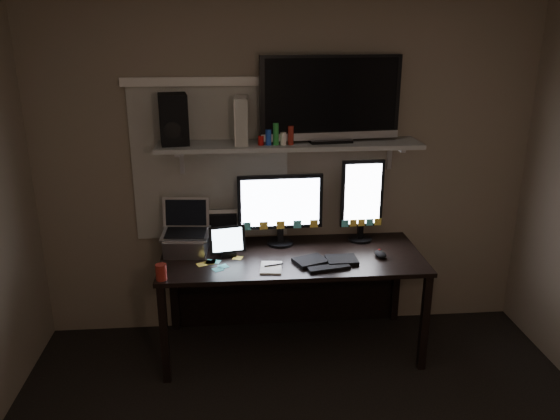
{
  "coord_description": "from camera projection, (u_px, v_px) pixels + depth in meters",
  "views": [
    {
      "loc": [
        -0.38,
        -2.03,
        2.23
      ],
      "look_at": [
        -0.1,
        1.25,
        1.12
      ],
      "focal_mm": 35.0,
      "sensor_mm": 36.0,
      "label": 1
    }
  ],
  "objects": [
    {
      "name": "back_wall",
      "position": [
        287.0,
        169.0,
        3.96
      ],
      "size": [
        3.6,
        0.0,
        3.6
      ],
      "primitive_type": "plane",
      "rotation": [
        1.57,
        0.0,
        0.0
      ],
      "color": "#816D5D",
      "rests_on": "floor"
    },
    {
      "name": "window_blinds",
      "position": [
        211.0,
        164.0,
        3.89
      ],
      "size": [
        1.1,
        0.02,
        1.1
      ],
      "primitive_type": "cube",
      "color": "beige",
      "rests_on": "back_wall"
    },
    {
      "name": "desk",
      "position": [
        290.0,
        271.0,
        3.95
      ],
      "size": [
        1.8,
        0.75,
        0.73
      ],
      "color": "black",
      "rests_on": "floor"
    },
    {
      "name": "wall_shelf",
      "position": [
        290.0,
        145.0,
        3.73
      ],
      "size": [
        1.8,
        0.35,
        0.03
      ],
      "primitive_type": "cube",
      "color": "#A1A29D",
      "rests_on": "back_wall"
    },
    {
      "name": "monitor_landscape",
      "position": [
        280.0,
        209.0,
        3.88
      ],
      "size": [
        0.61,
        0.08,
        0.53
      ],
      "primitive_type": "cube",
      "rotation": [
        0.0,
        0.0,
        0.03
      ],
      "color": "black",
      "rests_on": "desk"
    },
    {
      "name": "monitor_portrait",
      "position": [
        362.0,
        200.0,
        3.94
      ],
      "size": [
        0.31,
        0.07,
        0.62
      ],
      "primitive_type": "cube",
      "rotation": [
        0.0,
        0.0,
        0.05
      ],
      "color": "black",
      "rests_on": "desk"
    },
    {
      "name": "keyboard",
      "position": [
        326.0,
        261.0,
        3.65
      ],
      "size": [
        0.45,
        0.25,
        0.03
      ],
      "primitive_type": "cube",
      "rotation": [
        0.0,
        0.0,
        0.2
      ],
      "color": "black",
      "rests_on": "desk"
    },
    {
      "name": "mouse",
      "position": [
        380.0,
        254.0,
        3.74
      ],
      "size": [
        0.09,
        0.12,
        0.04
      ],
      "primitive_type": "ellipsoid",
      "rotation": [
        0.0,
        0.0,
        0.14
      ],
      "color": "black",
      "rests_on": "desk"
    },
    {
      "name": "notepad",
      "position": [
        271.0,
        268.0,
        3.56
      ],
      "size": [
        0.16,
        0.21,
        0.01
      ],
      "primitive_type": "cube",
      "rotation": [
        0.0,
        0.0,
        -0.12
      ],
      "color": "white",
      "rests_on": "desk"
    },
    {
      "name": "tablet",
      "position": [
        228.0,
        241.0,
        3.73
      ],
      "size": [
        0.26,
        0.15,
        0.22
      ],
      "primitive_type": "cube",
      "rotation": [
        0.0,
        0.0,
        0.2
      ],
      "color": "black",
      "rests_on": "desk"
    },
    {
      "name": "file_sorter",
      "position": [
        223.0,
        227.0,
        3.94
      ],
      "size": [
        0.2,
        0.09,
        0.25
      ],
      "primitive_type": "cube",
      "rotation": [
        0.0,
        0.0,
        -0.02
      ],
      "color": "black",
      "rests_on": "desk"
    },
    {
      "name": "laptop",
      "position": [
        185.0,
        229.0,
        3.74
      ],
      "size": [
        0.35,
        0.29,
        0.36
      ],
      "primitive_type": "cube",
      "rotation": [
        0.0,
        0.0,
        -0.09
      ],
      "color": "silver",
      "rests_on": "desk"
    },
    {
      "name": "cup",
      "position": [
        161.0,
        272.0,
        3.39
      ],
      "size": [
        0.09,
        0.09,
        0.1
      ],
      "primitive_type": "cylinder",
      "rotation": [
        0.0,
        0.0,
        0.23
      ],
      "color": "maroon",
      "rests_on": "desk"
    },
    {
      "name": "sticky_notes",
      "position": [
        219.0,
        263.0,
        3.64
      ],
      "size": [
        0.3,
        0.24,
        0.0
      ],
      "primitive_type": null,
      "rotation": [
        0.0,
        0.0,
        -0.15
      ],
      "color": "yellow",
      "rests_on": "desk"
    },
    {
      "name": "tv",
      "position": [
        331.0,
        99.0,
        3.66
      ],
      "size": [
        0.97,
        0.26,
        0.58
      ],
      "primitive_type": "cube",
      "rotation": [
        0.0,
        0.0,
        0.1
      ],
      "color": "black",
      "rests_on": "wall_shelf"
    },
    {
      "name": "game_console",
      "position": [
        241.0,
        120.0,
        3.66
      ],
      "size": [
        0.1,
        0.26,
        0.31
      ],
      "primitive_type": "cube",
      "rotation": [
        0.0,
        0.0,
        -0.07
      ],
      "color": "silver",
      "rests_on": "wall_shelf"
    },
    {
      "name": "speaker",
      "position": [
        174.0,
        119.0,
        3.63
      ],
      "size": [
        0.21,
        0.25,
        0.33
      ],
      "primitive_type": "cube",
      "rotation": [
        0.0,
        0.0,
        0.16
      ],
      "color": "black",
      "rests_on": "wall_shelf"
    },
    {
      "name": "bottles",
      "position": [
        276.0,
        134.0,
        3.63
      ],
      "size": [
        0.25,
        0.1,
        0.15
      ],
      "primitive_type": null,
      "rotation": [
        0.0,
        0.0,
        0.17
      ],
      "color": "#A50F0C",
      "rests_on": "wall_shelf"
    }
  ]
}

